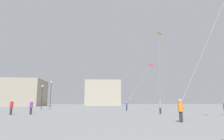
# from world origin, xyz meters

# --- Properties ---
(person_in_white) EXTENTS (0.39, 0.39, 1.79)m
(person_in_white) POSITION_xyz_m (11.95, 26.26, 0.98)
(person_in_white) COLOR #2D2D33
(person_in_white) RESTS_ON ground_plane
(person_in_blue) EXTENTS (0.35, 0.35, 1.60)m
(person_in_blue) POSITION_xyz_m (3.34, 30.33, 0.88)
(person_in_blue) COLOR #2D2D33
(person_in_blue) RESTS_ON ground_plane
(person_in_red) EXTENTS (0.40, 0.40, 1.84)m
(person_in_red) POSITION_xyz_m (-12.47, 19.35, 1.01)
(person_in_red) COLOR #2D2D33
(person_in_red) RESTS_ON ground_plane
(person_in_grey) EXTENTS (0.36, 0.36, 1.66)m
(person_in_grey) POSITION_xyz_m (6.66, 20.47, 0.91)
(person_in_grey) COLOR #2D2D33
(person_in_grey) RESTS_ON ground_plane
(person_in_orange) EXTENTS (0.39, 0.39, 1.79)m
(person_in_orange) POSITION_xyz_m (5.06, 10.06, 0.98)
(person_in_orange) COLOR #2D2D33
(person_in_orange) RESTS_ON ground_plane
(person_in_purple) EXTENTS (0.39, 0.39, 1.80)m
(person_in_purple) POSITION_xyz_m (-10.30, 19.99, 0.98)
(person_in_purple) COLOR #2D2D33
(person_in_purple) RESTS_ON ground_plane
(kite_lime_diamond) EXTENTS (0.88, 2.42, 9.61)m
(kite_lime_diamond) POSITION_xyz_m (6.42, 18.56, 10.44)
(kite_lime_diamond) COLOR #8CD12D
(kite_crimson_diamond) EXTENTS (6.34, 3.01, 8.37)m
(kite_crimson_diamond) POSITION_xyz_m (8.89, 32.60, 9.24)
(kite_crimson_diamond) COLOR red
(building_left_hall) EXTENTS (24.20, 16.84, 10.33)m
(building_left_hall) POSITION_xyz_m (-37.00, 70.51, 5.17)
(building_left_hall) COLOR #A39984
(building_left_hall) RESTS_ON ground_plane
(building_centre_hall) EXTENTS (15.89, 16.31, 11.14)m
(building_centre_hall) POSITION_xyz_m (-1.00, 82.13, 5.57)
(building_centre_hall) COLOR #B2A893
(building_centre_hall) RESTS_ON ground_plane
(lamppost_east) EXTENTS (0.36, 0.36, 6.04)m
(lamppost_east) POSITION_xyz_m (-12.46, 36.26, 3.94)
(lamppost_east) COLOR #2D2D30
(lamppost_east) RESTS_ON ground_plane
(lamppost_west) EXTENTS (0.36, 0.36, 4.89)m
(lamppost_west) POSITION_xyz_m (-13.27, 33.10, 3.29)
(lamppost_west) COLOR #2D2D30
(lamppost_west) RESTS_ON ground_plane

